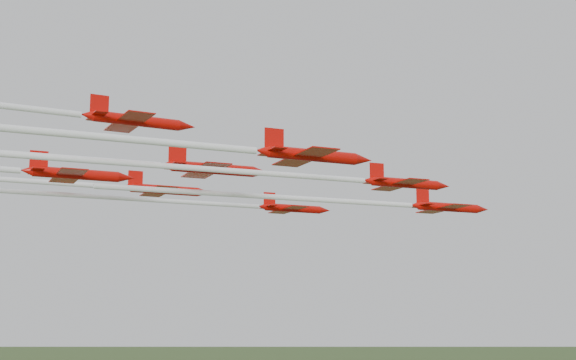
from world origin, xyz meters
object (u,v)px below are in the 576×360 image
Objects in this scene: jet_lead at (370,203)px; jet_row2_right at (260,173)px; jet_row2_left at (149,200)px; jet_row3_right at (214,147)px; jet_row3_left at (95,185)px; jet_row3_mid at (45,156)px.

jet_lead is 0.85× the size of jet_row2_right.
jet_row2_left is 25.54m from jet_row2_right.
jet_row2_right is at bearing 140.70° from jet_row3_right.
jet_row2_left is 1.41× the size of jet_row3_left.
jet_lead is 0.74× the size of jet_row3_mid.
jet_lead is 1.15× the size of jet_row3_right.
jet_lead is 0.74× the size of jet_row2_left.
jet_row3_left is at bearing -155.04° from jet_row2_left.
jet_row3_left is at bearing -178.25° from jet_row3_right.
jet_row2_right is (3.49, -24.67, -0.16)m from jet_lead.
jet_lead reaches higher than jet_row2_right.
jet_row3_mid reaches higher than jet_lead.
jet_row3_mid is (17.02, -19.15, -1.29)m from jet_row3_left.
jet_row3_mid is at bearing -21.72° from jet_row3_left.
jet_row3_left is (-32.31, -16.95, 3.36)m from jet_lead.
jet_row3_right is at bearing -48.10° from jet_lead.
jet_row3_left is (-35.80, 7.72, 3.52)m from jet_row2_right.
jet_row2_right is 1.36× the size of jet_row3_right.
jet_row3_mid is (5.67, -18.82, 1.74)m from jet_row2_left.
jet_row2_left is 1.01× the size of jet_row3_mid.
jet_row3_left reaches higher than jet_row2_left.
jet_row3_mid is (-18.77, -11.43, 2.22)m from jet_row2_right.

